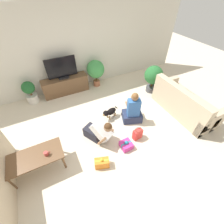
# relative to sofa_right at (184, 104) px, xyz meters

# --- Properties ---
(ground_plane) EXTENTS (16.00, 16.00, 0.00)m
(ground_plane) POSITION_rel_sofa_right_xyz_m (-2.43, 0.14, -0.31)
(ground_plane) COLOR beige
(wall_back) EXTENTS (8.40, 0.06, 2.60)m
(wall_back) POSITION_rel_sofa_right_xyz_m (-2.43, 2.77, 0.99)
(wall_back) COLOR beige
(wall_back) RESTS_ON ground_plane
(sofa_right) EXTENTS (0.85, 1.86, 0.87)m
(sofa_right) POSITION_rel_sofa_right_xyz_m (0.00, 0.00, 0.00)
(sofa_right) COLOR #C6B293
(sofa_right) RESTS_ON ground_plane
(coffee_table) EXTENTS (1.09, 0.53, 0.48)m
(coffee_table) POSITION_rel_sofa_right_xyz_m (-4.00, 0.00, 0.11)
(coffee_table) COLOR brown
(coffee_table) RESTS_ON ground_plane
(tv_console) EXTENTS (1.47, 0.38, 0.56)m
(tv_console) POSITION_rel_sofa_right_xyz_m (-2.79, 2.51, -0.03)
(tv_console) COLOR brown
(tv_console) RESTS_ON ground_plane
(tv) EXTENTS (0.92, 0.20, 0.68)m
(tv) POSITION_rel_sofa_right_xyz_m (-2.79, 2.51, 0.56)
(tv) COLOR black
(tv) RESTS_ON tv_console
(potted_plant_back_left) EXTENTS (0.37, 0.37, 0.73)m
(potted_plant_back_left) POSITION_rel_sofa_right_xyz_m (-3.88, 2.46, 0.08)
(potted_plant_back_left) COLOR beige
(potted_plant_back_left) RESTS_ON ground_plane
(potted_plant_back_right) EXTENTS (0.60, 0.60, 0.94)m
(potted_plant_back_right) POSITION_rel_sofa_right_xyz_m (-1.71, 2.46, 0.30)
(potted_plant_back_right) COLOR #A36042
(potted_plant_back_right) RESTS_ON ground_plane
(potted_plant_corner_right) EXTENTS (0.60, 0.60, 0.92)m
(potted_plant_corner_right) POSITION_rel_sofa_right_xyz_m (-0.15, 1.28, 0.26)
(potted_plant_corner_right) COLOR #4C4C51
(potted_plant_corner_right) RESTS_ON ground_plane
(person_kneeling) EXTENTS (0.63, 0.80, 0.76)m
(person_kneeling) POSITION_rel_sofa_right_xyz_m (-2.58, 0.14, 0.02)
(person_kneeling) COLOR #23232D
(person_kneeling) RESTS_ON ground_plane
(person_sitting) EXTENTS (0.63, 0.59, 0.94)m
(person_sitting) POSITION_rel_sofa_right_xyz_m (-1.50, 0.37, 0.03)
(person_sitting) COLOR #283351
(person_sitting) RESTS_ON ground_plane
(dog) EXTENTS (0.52, 0.25, 0.33)m
(dog) POSITION_rel_sofa_right_xyz_m (-2.01, 0.73, -0.10)
(dog) COLOR black
(dog) RESTS_ON ground_plane
(gift_box_a) EXTENTS (0.27, 0.27, 0.22)m
(gift_box_a) POSITION_rel_sofa_right_xyz_m (-2.10, -0.34, -0.23)
(gift_box_a) COLOR #CC3389
(gift_box_a) RESTS_ON ground_plane
(gift_box_b) EXTENTS (0.34, 0.25, 0.27)m
(gift_box_b) POSITION_rel_sofa_right_xyz_m (-2.81, -0.52, -0.20)
(gift_box_b) COLOR orange
(gift_box_b) RESTS_ON ground_plane
(gift_bag_a) EXTENTS (0.24, 0.16, 0.31)m
(gift_bag_a) POSITION_rel_sofa_right_xyz_m (-1.72, -0.23, -0.16)
(gift_bag_a) COLOR red
(gift_bag_a) RESTS_ON ground_plane
(mug) EXTENTS (0.12, 0.08, 0.09)m
(mug) POSITION_rel_sofa_right_xyz_m (-3.76, -0.07, 0.21)
(mug) COLOR #B23D38
(mug) RESTS_ON coffee_table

